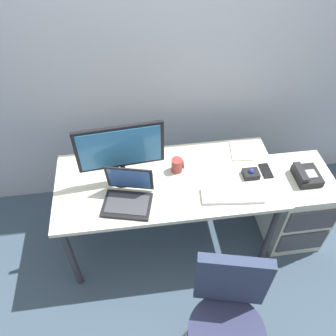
{
  "coord_description": "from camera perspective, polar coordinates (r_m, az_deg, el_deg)",
  "views": [
    {
      "loc": [
        -0.22,
        -1.6,
        2.53
      ],
      "look_at": [
        0.0,
        0.0,
        0.86
      ],
      "focal_mm": 36.98,
      "sensor_mm": 36.0,
      "label": 1
    }
  ],
  "objects": [
    {
      "name": "trackball_mouse",
      "position": [
        2.49,
        13.51,
        -0.89
      ],
      "size": [
        0.11,
        0.09,
        0.07
      ],
      "color": "black",
      "rests_on": "desk"
    },
    {
      "name": "cell_phone",
      "position": [
        2.56,
        15.84,
        -0.45
      ],
      "size": [
        0.07,
        0.14,
        0.01
      ],
      "primitive_type": "cube",
      "rotation": [
        0.0,
        0.0,
        0.0
      ],
      "color": "black",
      "rests_on": "desk"
    },
    {
      "name": "coffee_mug",
      "position": [
        2.44,
        1.54,
        0.49
      ],
      "size": [
        0.09,
        0.08,
        0.1
      ],
      "color": "maroon",
      "rests_on": "desk"
    },
    {
      "name": "desk",
      "position": [
        2.47,
        0.0,
        -3.22
      ],
      "size": [
        1.56,
        0.71,
        0.74
      ],
      "color": "beige",
      "rests_on": "ground"
    },
    {
      "name": "keyboard",
      "position": [
        2.34,
        10.55,
        -4.44
      ],
      "size": [
        0.42,
        0.18,
        0.03
      ],
      "color": "silver",
      "rests_on": "desk"
    },
    {
      "name": "office_chair",
      "position": [
        2.25,
        9.42,
        -24.29
      ],
      "size": [
        0.52,
        0.53,
        0.95
      ],
      "color": "black",
      "rests_on": "ground"
    },
    {
      "name": "back_wall",
      "position": [
        2.57,
        -2.23,
        19.97
      ],
      "size": [
        6.0,
        0.1,
        2.8
      ],
      "primitive_type": "cube",
      "color": "#A0A7B4",
      "rests_on": "ground"
    },
    {
      "name": "ground_plane",
      "position": [
        3.0,
        0.0,
        -11.45
      ],
      "size": [
        8.0,
        8.0,
        0.0
      ],
      "primitive_type": "plane",
      "color": "#374959"
    },
    {
      "name": "paper_notepad",
      "position": [
        2.67,
        11.89,
        2.82
      ],
      "size": [
        0.18,
        0.23,
        0.01
      ],
      "primitive_type": "cube",
      "rotation": [
        0.0,
        0.0,
        -0.14
      ],
      "color": "white",
      "rests_on": "desk"
    },
    {
      "name": "desk_phone",
      "position": [
        2.69,
        21.81,
        -1.13
      ],
      "size": [
        0.17,
        0.2,
        0.09
      ],
      "color": "black",
      "rests_on": "file_cabinet"
    },
    {
      "name": "laptop",
      "position": [
        2.27,
        -6.61,
        -4.46
      ],
      "size": [
        0.36,
        0.33,
        0.24
      ],
      "color": "black",
      "rests_on": "desk"
    },
    {
      "name": "monitor_main",
      "position": [
        2.25,
        -7.84,
        2.95
      ],
      "size": [
        0.57,
        0.18,
        0.46
      ],
      "color": "#262628",
      "rests_on": "desk"
    },
    {
      "name": "file_cabinet",
      "position": [
        2.96,
        19.94,
        -5.69
      ],
      "size": [
        0.42,
        0.53,
        0.66
      ],
      "color": "beige",
      "rests_on": "ground"
    }
  ]
}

